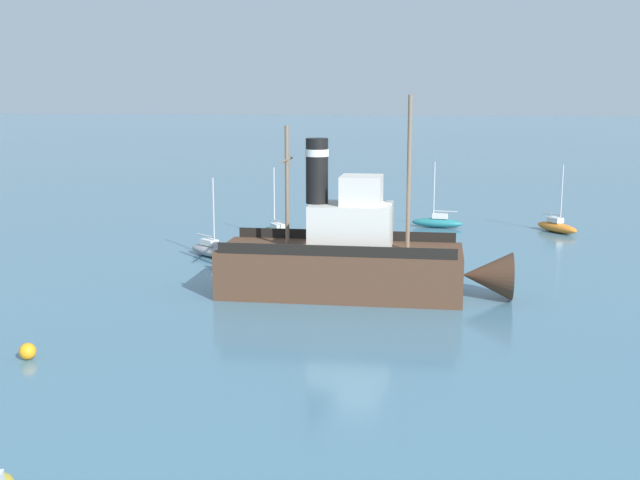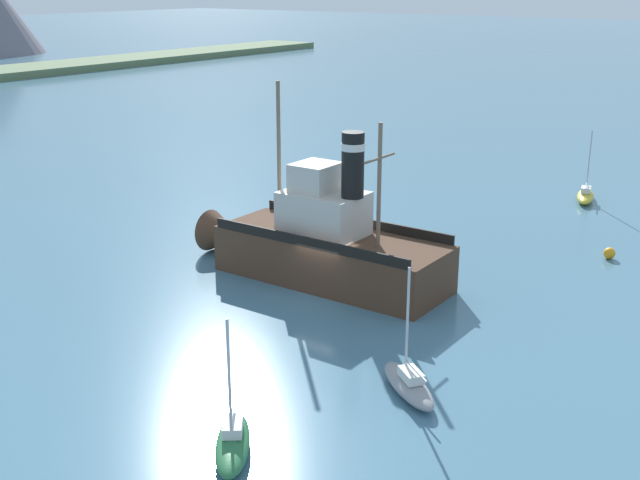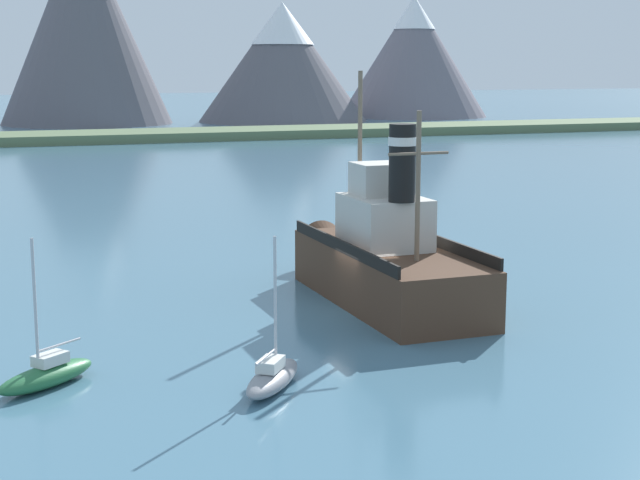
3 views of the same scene
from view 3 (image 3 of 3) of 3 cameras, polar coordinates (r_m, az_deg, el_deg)
ground_plane at (r=41.26m, az=2.30°, el=-4.11°), size 600.00×600.00×0.00m
shoreline_strip at (r=133.62m, az=-13.15°, el=5.87°), size 240.00×12.00×1.20m
old_tugboat at (r=42.64m, az=3.68°, el=-1.13°), size 4.59×14.45×9.90m
sailboat_grey at (r=31.47m, az=-2.78°, el=-7.92°), size 3.13×3.72×4.90m
sailboat_green at (r=32.84m, az=-15.62°, el=-7.52°), size 3.68×3.20×4.90m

